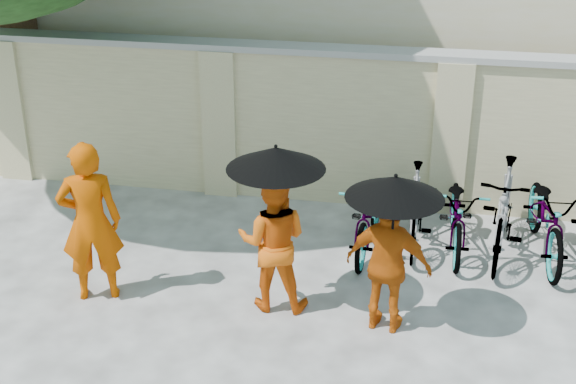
# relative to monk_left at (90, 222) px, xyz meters

# --- Properties ---
(ground) EXTENTS (80.00, 80.00, 0.00)m
(ground) POSITION_rel_monk_left_xyz_m (1.64, -0.29, -0.88)
(ground) COLOR silver
(compound_wall) EXTENTS (20.00, 0.30, 2.00)m
(compound_wall) POSITION_rel_monk_left_xyz_m (2.64, 2.91, 0.12)
(compound_wall) COLOR beige
(compound_wall) RESTS_ON ground
(building_behind) EXTENTS (14.00, 6.00, 3.20)m
(building_behind) POSITION_rel_monk_left_xyz_m (3.64, 6.71, 0.72)
(building_behind) COLOR beige
(building_behind) RESTS_ON ground
(monk_left) EXTENTS (0.75, 0.62, 1.76)m
(monk_left) POSITION_rel_monk_left_xyz_m (0.00, 0.00, 0.00)
(monk_left) COLOR #C14800
(monk_left) RESTS_ON ground
(monk_center) EXTENTS (0.77, 0.62, 1.52)m
(monk_center) POSITION_rel_monk_left_xyz_m (1.90, 0.16, -0.12)
(monk_center) COLOR #DF5A0C
(monk_center) RESTS_ON ground
(parasol_center) EXTENTS (0.97, 0.97, 0.96)m
(parasol_center) POSITION_rel_monk_left_xyz_m (1.95, 0.08, 0.83)
(parasol_center) COLOR black
(parasol_center) RESTS_ON ground
(monk_right) EXTENTS (0.90, 0.52, 1.45)m
(monk_right) POSITION_rel_monk_left_xyz_m (3.08, -0.04, -0.16)
(monk_right) COLOR #BC510C
(monk_right) RESTS_ON ground
(parasol_right) EXTENTS (0.93, 0.93, 0.88)m
(parasol_right) POSITION_rel_monk_left_xyz_m (3.10, -0.12, 0.71)
(parasol_right) COLOR black
(parasol_right) RESTS_ON ground
(bike_0) EXTENTS (0.71, 1.76, 0.91)m
(bike_0) POSITION_rel_monk_left_xyz_m (2.77, 1.60, -0.43)
(bike_0) COLOR gray
(bike_0) RESTS_ON ground
(bike_1) EXTENTS (0.47, 1.60, 0.96)m
(bike_1) POSITION_rel_monk_left_xyz_m (3.27, 1.80, -0.40)
(bike_1) COLOR gray
(bike_1) RESTS_ON ground
(bike_2) EXTENTS (0.64, 1.72, 0.89)m
(bike_2) POSITION_rel_monk_left_xyz_m (3.78, 1.79, -0.44)
(bike_2) COLOR gray
(bike_2) RESTS_ON ground
(bike_3) EXTENTS (0.77, 1.90, 1.11)m
(bike_3) POSITION_rel_monk_left_xyz_m (4.29, 1.73, -0.33)
(bike_3) COLOR gray
(bike_3) RESTS_ON ground
(bike_4) EXTENTS (0.80, 1.91, 0.98)m
(bike_4) POSITION_rel_monk_left_xyz_m (4.79, 1.80, -0.39)
(bike_4) COLOR gray
(bike_4) RESTS_ON ground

